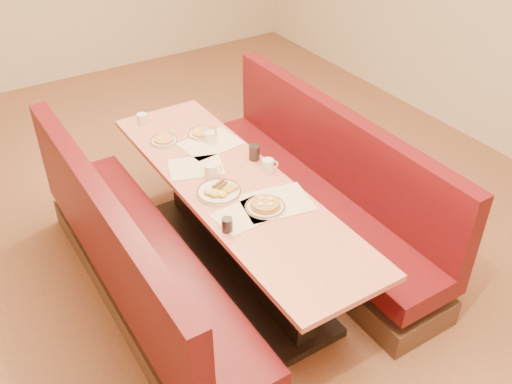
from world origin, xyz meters
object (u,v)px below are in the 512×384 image
booth_left (137,268)px  coffee_mug_c (210,137)px  pancake_plate (265,206)px  coffee_mug_b (212,170)px  soda_tumbler_near (227,225)px  booth_right (318,197)px  diner_table (235,228)px  eggs_plate (219,191)px  coffee_mug_a (268,165)px  coffee_mug_d (142,118)px  soda_tumbler_mid (254,153)px

booth_left → coffee_mug_c: 1.12m
pancake_plate → coffee_mug_b: coffee_mug_b is taller
coffee_mug_b → soda_tumbler_near: 0.59m
booth_right → coffee_mug_c: booth_right is taller
booth_right → pancake_plate: 0.88m
diner_table → soda_tumbler_near: (-0.28, -0.40, 0.42)m
booth_left → booth_right: 1.46m
coffee_mug_c → diner_table: bearing=-124.4°
eggs_plate → coffee_mug_c: (0.27, 0.61, 0.03)m
booth_right → coffee_mug_c: size_ratio=23.11×
booth_right → eggs_plate: booth_right is taller
coffee_mug_a → coffee_mug_d: 1.18m
eggs_plate → coffee_mug_d: bearing=92.0°
coffee_mug_a → coffee_mug_b: (-0.36, 0.14, 0.00)m
booth_right → pancake_plate: bearing=-154.3°
pancake_plate → coffee_mug_d: coffee_mug_d is taller
coffee_mug_a → soda_tumbler_mid: (-0.00, 0.18, 0.01)m
pancake_plate → soda_tumbler_near: bearing=-167.9°
booth_left → coffee_mug_a: size_ratio=22.50×
soda_tumbler_near → booth_right: bearing=21.8°
soda_tumbler_mid → soda_tumbler_near: bearing=-133.4°
coffee_mug_a → soda_tumbler_mid: bearing=112.0°
coffee_mug_b → coffee_mug_a: bearing=-19.2°
pancake_plate → coffee_mug_a: 0.43m
diner_table → coffee_mug_c: 0.71m
booth_right → coffee_mug_d: bearing=129.6°
coffee_mug_b → soda_tumbler_mid: soda_tumbler_mid is taller
coffee_mug_b → coffee_mug_d: bearing=97.9°
diner_table → coffee_mug_d: coffee_mug_d is taller
eggs_plate → coffee_mug_b: 0.21m
eggs_plate → booth_left: bearing=175.6°
diner_table → coffee_mug_b: (-0.08, 0.15, 0.42)m
diner_table → coffee_mug_b: coffee_mug_b is taller
coffee_mug_d → soda_tumbler_near: bearing=-116.2°
diner_table → soda_tumbler_mid: 0.55m
eggs_plate → coffee_mug_c: coffee_mug_c is taller
diner_table → pancake_plate: size_ratio=9.85×
diner_table → soda_tumbler_mid: bearing=33.9°
booth_left → coffee_mug_a: bearing=0.7°
pancake_plate → diner_table: bearing=95.3°
pancake_plate → coffee_mug_c: bearing=83.8°
booth_left → coffee_mug_d: bearing=63.2°
diner_table → coffee_mug_b: 0.46m
booth_right → coffee_mug_d: size_ratio=23.89×
booth_left → soda_tumbler_near: size_ratio=27.69×
soda_tumbler_mid → booth_left: bearing=-169.5°
coffee_mug_b → soda_tumbler_mid: size_ratio=1.16×
eggs_plate → soda_tumbler_near: soda_tumbler_near is taller
coffee_mug_d → soda_tumbler_near: soda_tumbler_near is taller
coffee_mug_a → pancake_plate: bearing=-104.9°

